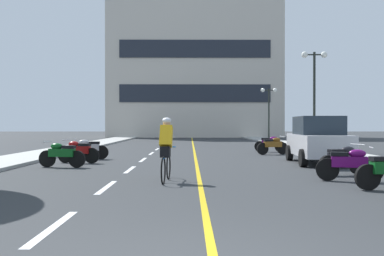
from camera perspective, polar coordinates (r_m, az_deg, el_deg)
ground_plane at (r=25.25m, az=-0.30°, el=-2.96°), size 140.00×140.00×0.00m
curb_left at (r=29.14m, az=-14.62°, el=-2.40°), size 2.40×72.00×0.12m
curb_right at (r=29.15m, az=14.01°, el=-2.40°), size 2.40×72.00×0.12m
lane_dash_0 at (r=6.68m, az=-18.04°, el=-12.48°), size 0.14×2.20×0.01m
lane_dash_1 at (r=10.50m, az=-11.33°, el=-7.74°), size 0.14×2.20×0.01m
lane_dash_2 at (r=14.42m, az=-8.28°, el=-5.51°), size 0.14×2.20×0.01m
lane_dash_3 at (r=18.37m, az=-6.55°, el=-4.23°), size 0.14×2.20×0.01m
lane_dash_4 at (r=22.34m, az=-5.44°, el=-3.40°), size 0.14×2.20×0.01m
lane_dash_5 at (r=26.32m, az=-4.66°, el=-2.82°), size 0.14×2.20×0.01m
lane_dash_6 at (r=30.31m, az=-4.09°, el=-2.39°), size 0.14×2.20×0.01m
lane_dash_7 at (r=34.30m, az=-3.65°, el=-2.06°), size 0.14×2.20×0.01m
lane_dash_8 at (r=38.29m, az=-3.31°, el=-1.80°), size 0.14×2.20×0.01m
lane_dash_9 at (r=42.28m, az=-3.03°, el=-1.59°), size 0.14×2.20×0.01m
lane_dash_10 at (r=46.27m, az=-2.79°, el=-1.42°), size 0.14×2.20×0.01m
lane_dash_11 at (r=50.27m, az=-2.60°, el=-1.27°), size 0.14×2.20×0.01m
centre_line_yellow at (r=28.25m, az=0.20°, el=-2.60°), size 0.12×66.00×0.01m
office_building at (r=54.57m, az=0.34°, el=7.85°), size 20.74×9.93×17.10m
street_lamp_mid at (r=25.13m, az=16.01°, el=6.38°), size 1.46×0.36×5.50m
street_lamp_far at (r=38.81m, az=10.22°, el=3.48°), size 1.46×0.36×4.65m
parked_car_near at (r=17.15m, az=16.46°, el=-1.52°), size 2.12×4.29×1.82m
motorcycle_3 at (r=12.03m, az=20.30°, el=-4.47°), size 1.67×0.68×0.92m
motorcycle_4 at (r=13.51m, az=19.52°, el=-3.93°), size 1.63×0.81×0.92m
motorcycle_5 at (r=15.65m, az=-17.00°, el=-3.33°), size 1.70×0.60×0.92m
motorcycle_6 at (r=17.23m, az=-14.94°, el=-2.99°), size 1.69×0.63×0.92m
motorcycle_7 at (r=18.95m, az=-13.68°, el=-2.67°), size 1.70×0.60×0.92m
motorcycle_8 at (r=21.83m, az=10.75°, el=-2.26°), size 1.67×0.71×0.92m
motorcycle_9 at (r=23.83m, az=10.40°, el=-2.03°), size 1.69×0.60×0.92m
cyclist_rider at (r=11.30m, az=-3.49°, el=-2.65°), size 0.42×1.77×1.71m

